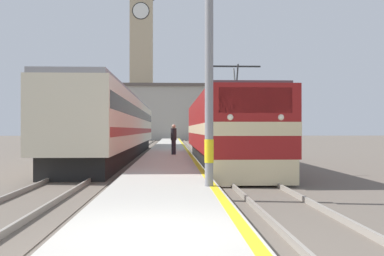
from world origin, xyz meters
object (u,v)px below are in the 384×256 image
(locomotive_train, at_px, (224,131))
(passenger_train, at_px, (119,125))
(clock_tower, at_px, (142,54))
(catenary_mast, at_px, (212,18))
(person_on_platform, at_px, (174,139))

(locomotive_train, height_order, passenger_train, locomotive_train)
(locomotive_train, relative_size, clock_tower, 0.57)
(locomotive_train, bearing_deg, catenary_mast, -98.15)
(locomotive_train, bearing_deg, person_on_platform, 125.67)
(person_on_platform, bearing_deg, passenger_train, 131.08)
(catenary_mast, relative_size, person_on_platform, 4.93)
(locomotive_train, distance_m, person_on_platform, 4.35)
(locomotive_train, bearing_deg, passenger_train, 128.71)
(clock_tower, bearing_deg, person_on_platform, -84.33)
(locomotive_train, bearing_deg, clock_tower, 97.60)
(locomotive_train, xyz_separation_m, passenger_train, (-6.18, 7.71, 0.33))
(passenger_train, distance_m, person_on_platform, 5.62)
(person_on_platform, xyz_separation_m, clock_tower, (-5.95, 59.96, 14.94))
(passenger_train, distance_m, catenary_mast, 19.56)
(person_on_platform, bearing_deg, locomotive_train, -54.33)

